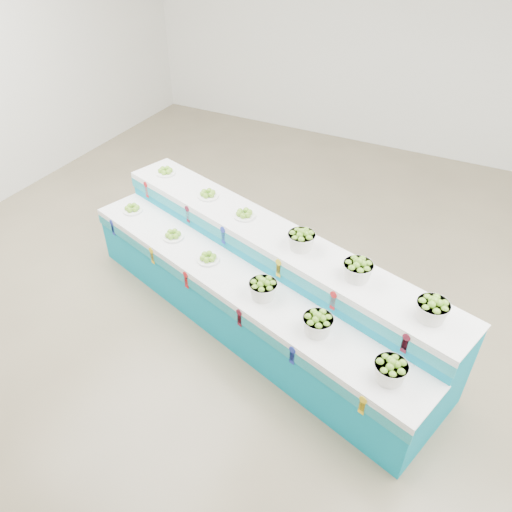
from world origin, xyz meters
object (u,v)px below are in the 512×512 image
(display_stand, at_px, (256,283))
(basket_upper_right, at_px, (432,309))
(plate_upper_mid, at_px, (208,194))
(basket_lower_left, at_px, (263,288))

(display_stand, distance_m, basket_upper_right, 1.89)
(plate_upper_mid, bearing_deg, basket_lower_left, -38.56)
(display_stand, height_order, basket_lower_left, display_stand)
(basket_lower_left, height_order, plate_upper_mid, plate_upper_mid)
(display_stand, relative_size, basket_upper_right, 15.78)
(display_stand, bearing_deg, basket_upper_right, 8.69)
(basket_lower_left, bearing_deg, basket_upper_right, 3.58)
(display_stand, xyz_separation_m, basket_upper_right, (1.77, -0.27, 0.61))
(plate_upper_mid, relative_size, basket_upper_right, 0.87)
(display_stand, relative_size, basket_lower_left, 15.78)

